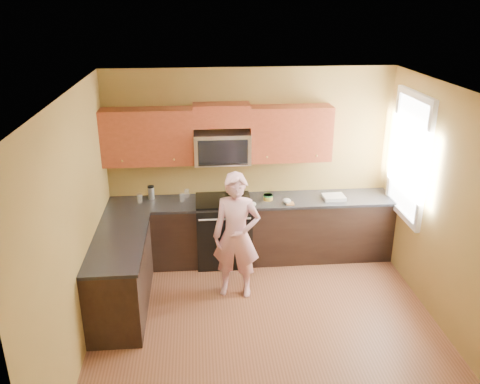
{
  "coord_description": "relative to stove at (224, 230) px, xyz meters",
  "views": [
    {
      "loc": [
        -0.73,
        -4.68,
        3.57
      ],
      "look_at": [
        -0.2,
        1.3,
        1.2
      ],
      "focal_mm": 37.15,
      "sensor_mm": 36.0,
      "label": 1
    }
  ],
  "objects": [
    {
      "name": "wall_back",
      "position": [
        0.4,
        0.32,
        0.88
      ],
      "size": [
        4.0,
        0.0,
        4.0
      ],
      "primitive_type": "plane",
      "rotation": [
        1.57,
        0.0,
        0.0
      ],
      "color": "olive",
      "rests_on": "ground"
    },
    {
      "name": "glass_c",
      "position": [
        -0.5,
        0.19,
        0.51
      ],
      "size": [
        0.09,
        0.09,
        0.12
      ],
      "primitive_type": "cylinder",
      "rotation": [
        0.0,
        0.0,
        0.31
      ],
      "color": "silver",
      "rests_on": "countertop_back"
    },
    {
      "name": "dish_towel",
      "position": [
        1.55,
        -0.05,
        0.47
      ],
      "size": [
        0.31,
        0.25,
        0.05
      ],
      "primitive_type": "cube",
      "rotation": [
        0.0,
        0.0,
        0.04
      ],
      "color": "white",
      "rests_on": "countertop_back"
    },
    {
      "name": "wall_right",
      "position": [
        2.4,
        -1.68,
        0.88
      ],
      "size": [
        0.0,
        4.0,
        4.0
      ],
      "primitive_type": "plane",
      "rotation": [
        1.57,
        0.0,
        -1.57
      ],
      "color": "olive",
      "rests_on": "ground"
    },
    {
      "name": "butter_tub",
      "position": [
        0.63,
        -0.0,
        0.45
      ],
      "size": [
        0.16,
        0.16,
        0.1
      ],
      "primitive_type": null,
      "rotation": [
        0.0,
        0.0,
        0.18
      ],
      "color": "yellow",
      "rests_on": "countertop_back"
    },
    {
      "name": "stove",
      "position": [
        0.0,
        0.0,
        0.0
      ],
      "size": [
        0.76,
        0.65,
        0.95
      ],
      "primitive_type": null,
      "color": "black",
      "rests_on": "floor"
    },
    {
      "name": "cabinet_left_run",
      "position": [
        -1.3,
        -1.08,
        -0.03
      ],
      "size": [
        0.6,
        1.6,
        0.88
      ],
      "primitive_type": "cube",
      "color": "black",
      "rests_on": "floor"
    },
    {
      "name": "upper_cab_left",
      "position": [
        -0.99,
        0.16,
        0.97
      ],
      "size": [
        1.22,
        0.33,
        0.75
      ],
      "primitive_type": null,
      "color": "maroon",
      "rests_on": "wall_back"
    },
    {
      "name": "frying_pan",
      "position": [
        0.07,
        -0.17,
        0.47
      ],
      "size": [
        0.34,
        0.5,
        0.06
      ],
      "primitive_type": null,
      "rotation": [
        0.0,
        0.0,
        0.19
      ],
      "color": "black",
      "rests_on": "stove"
    },
    {
      "name": "glass_b",
      "position": [
        -0.57,
        0.05,
        0.51
      ],
      "size": [
        0.09,
        0.09,
        0.12
      ],
      "primitive_type": "cylinder",
      "rotation": [
        0.0,
        0.0,
        -0.31
      ],
      "color": "silver",
      "rests_on": "countertop_back"
    },
    {
      "name": "glass_a",
      "position": [
        -1.15,
        0.07,
        0.51
      ],
      "size": [
        0.08,
        0.08,
        0.12
      ],
      "primitive_type": "cylinder",
      "rotation": [
        0.0,
        0.0,
        0.16
      ],
      "color": "silver",
      "rests_on": "countertop_back"
    },
    {
      "name": "upper_cab_right",
      "position": [
        0.94,
        0.16,
        0.97
      ],
      "size": [
        1.12,
        0.33,
        0.75
      ],
      "primitive_type": null,
      "color": "maroon",
      "rests_on": "wall_back"
    },
    {
      "name": "wall_left",
      "position": [
        -1.6,
        -1.68,
        0.88
      ],
      "size": [
        0.0,
        4.0,
        4.0
      ],
      "primitive_type": "plane",
      "rotation": [
        1.57,
        0.0,
        1.57
      ],
      "color": "olive",
      "rests_on": "ground"
    },
    {
      "name": "countertop_back",
      "position": [
        0.4,
        0.01,
        0.43
      ],
      "size": [
        4.0,
        0.62,
        0.04
      ],
      "primitive_type": "cube",
      "color": "black",
      "rests_on": "cabinet_back_run"
    },
    {
      "name": "napkin_a",
      "position": [
        0.38,
        -0.21,
        0.48
      ],
      "size": [
        0.15,
        0.15,
        0.06
      ],
      "primitive_type": "ellipsoid",
      "rotation": [
        0.0,
        0.0,
        -0.37
      ],
      "color": "silver",
      "rests_on": "countertop_back"
    },
    {
      "name": "travel_mug",
      "position": [
        -1.0,
        0.18,
        0.45
      ],
      "size": [
        0.11,
        0.11,
        0.19
      ],
      "primitive_type": null,
      "rotation": [
        0.0,
        0.0,
        0.33
      ],
      "color": "silver",
      "rests_on": "countertop_back"
    },
    {
      "name": "toast_slice",
      "position": [
        0.9,
        -0.18,
        0.45
      ],
      "size": [
        0.11,
        0.11,
        0.01
      ],
      "primitive_type": "cube",
      "rotation": [
        0.0,
        0.0,
        -0.02
      ],
      "color": "#B27F47",
      "rests_on": "countertop_back"
    },
    {
      "name": "ceiling",
      "position": [
        0.4,
        -1.68,
        2.23
      ],
      "size": [
        4.0,
        4.0,
        0.0
      ],
      "primitive_type": "plane",
      "rotation": [
        3.14,
        0.0,
        0.0
      ],
      "color": "white",
      "rests_on": "ground"
    },
    {
      "name": "upper_cab_over_mw",
      "position": [
        0.0,
        0.16,
        1.62
      ],
      "size": [
        0.76,
        0.33,
        0.3
      ],
      "primitive_type": "cube",
      "color": "maroon",
      "rests_on": "wall_back"
    },
    {
      "name": "window",
      "position": [
        2.38,
        -0.48,
        1.17
      ],
      "size": [
        0.06,
        1.06,
        1.66
      ],
      "primitive_type": null,
      "color": "white",
      "rests_on": "wall_right"
    },
    {
      "name": "woman",
      "position": [
        0.11,
        -0.87,
        0.34
      ],
      "size": [
        0.66,
        0.51,
        1.62
      ],
      "primitive_type": "imported",
      "rotation": [
        0.0,
        0.0,
        -0.21
      ],
      "color": "pink",
      "rests_on": "floor"
    },
    {
      "name": "cabinet_back_run",
      "position": [
        0.4,
        0.02,
        -0.03
      ],
      "size": [
        4.0,
        0.6,
        0.88
      ],
      "primitive_type": "cube",
      "color": "black",
      "rests_on": "floor"
    },
    {
      "name": "floor",
      "position": [
        0.4,
        -1.68,
        -0.47
      ],
      "size": [
        4.0,
        4.0,
        0.0
      ],
      "primitive_type": "plane",
      "color": "brown",
      "rests_on": "ground"
    },
    {
      "name": "napkin_b",
      "position": [
        0.87,
        -0.14,
        0.48
      ],
      "size": [
        0.16,
        0.16,
        0.07
      ],
      "primitive_type": "ellipsoid",
      "rotation": [
        0.0,
        0.0,
        0.32
      ],
      "color": "silver",
      "rests_on": "countertop_back"
    },
    {
      "name": "countertop_left",
      "position": [
        -1.29,
        -1.08,
        0.43
      ],
      "size": [
        0.62,
        1.6,
        0.04
      ],
      "primitive_type": "cube",
      "color": "black",
      "rests_on": "cabinet_left_run"
    },
    {
      "name": "microwave",
      "position": [
        0.0,
        0.12,
        0.97
      ],
      "size": [
        0.76,
        0.4,
        0.42
      ],
      "primitive_type": null,
      "color": "silver",
      "rests_on": "wall_back"
    },
    {
      "name": "wall_front",
      "position": [
        0.4,
        -3.67,
        0.88
      ],
      "size": [
        4.0,
        0.0,
        4.0
      ],
      "primitive_type": "plane",
      "rotation": [
        -1.57,
        0.0,
        0.0
      ],
      "color": "olive",
      "rests_on": "ground"
    }
  ]
}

